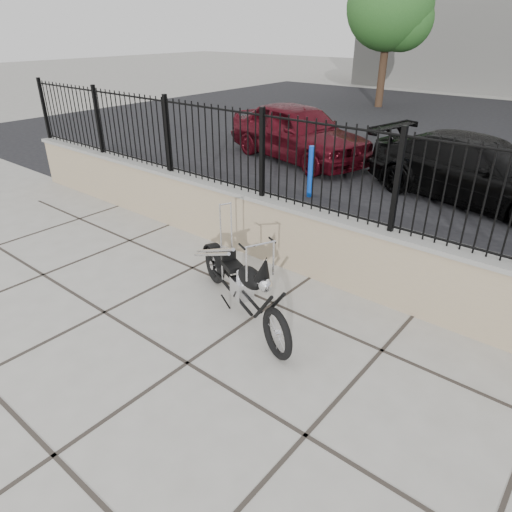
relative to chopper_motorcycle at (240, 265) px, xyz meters
name	(u,v)px	position (x,y,z in m)	size (l,w,h in m)	color
ground_plane	(187,363)	(0.19, -1.08, -0.67)	(90.00, 90.00, 0.00)	#99968E
parking_lot	(500,146)	(0.19, 11.42, -0.67)	(30.00, 30.00, 0.00)	black
retaining_wall	(318,244)	(0.19, 1.42, -0.19)	(14.00, 0.36, 0.96)	gray
iron_fence	(323,168)	(0.19, 1.42, 0.89)	(14.00, 0.08, 1.20)	black
chopper_motorcycle	(240,265)	(0.00, 0.00, 0.00)	(2.22, 0.39, 1.33)	black
car_red	(298,132)	(-3.58, 6.37, 0.06)	(1.71, 4.25, 1.45)	#4C0A14
car_black	(477,170)	(0.97, 5.96, -0.03)	(1.79, 4.39, 1.27)	black
bollard_a	(311,172)	(-1.71, 4.13, -0.14)	(0.13, 0.13, 1.05)	blue
tree_left	(391,1)	(-5.82, 15.78, 3.36)	(3.40, 3.40, 5.74)	#382619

